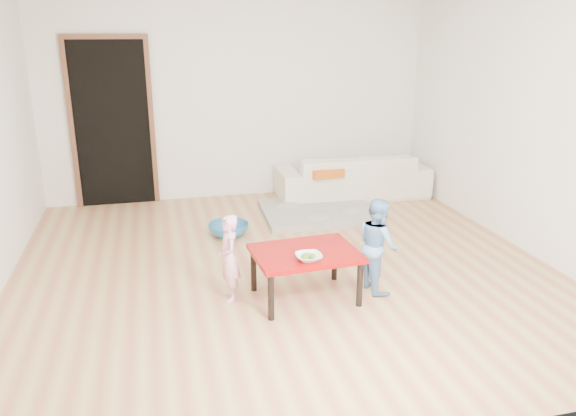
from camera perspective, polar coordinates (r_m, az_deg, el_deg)
name	(u,v)px	position (r m, az deg, el deg)	size (l,w,h in m)	color
floor	(283,266)	(5.41, -0.51, -5.92)	(5.00, 5.00, 0.01)	#B9724F
back_wall	(238,99)	(7.46, -5.05, 11.02)	(5.00, 0.02, 2.60)	white
right_wall	(528,121)	(6.10, 23.20, 8.12)	(0.02, 5.00, 2.60)	white
doorway	(112,125)	(7.41, -17.41, 8.07)	(1.02, 0.08, 2.11)	brown
sofa	(352,175)	(7.58, 6.51, 3.31)	(2.00, 0.78, 0.58)	white
cushion	(325,172)	(7.15, 3.74, 3.71)	(0.40, 0.36, 0.11)	#D15B17
red_table	(305,275)	(4.73, 1.76, -6.79)	(0.85, 0.64, 0.43)	#920807
bowl	(309,257)	(4.46, 2.11, -5.02)	(0.21, 0.21, 0.05)	white
broccoli	(309,257)	(4.46, 2.11, -4.99)	(0.12, 0.12, 0.06)	#2D5919
child_pink	(229,258)	(4.67, -6.02, -5.09)	(0.27, 0.18, 0.74)	pink
child_blue	(378,245)	(4.87, 9.09, -3.70)	(0.40, 0.31, 0.82)	#5D89D7
basin	(229,229)	(6.20, -6.06, -2.18)	(0.44, 0.44, 0.14)	#286998
blanket	(319,212)	(6.85, 3.15, -0.43)	(1.35, 1.12, 0.07)	#ADA699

